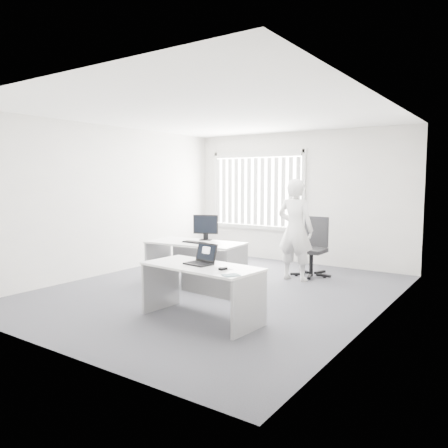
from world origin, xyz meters
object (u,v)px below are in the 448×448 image
Objects in this scene: desk_near at (202,280)px; laptop at (198,254)px; office_chair at (312,258)px; desk_far at (195,254)px; person at (295,230)px; monitor at (206,228)px.

desk_near is 4.71× the size of laptop.
laptop is at bearing -92.82° from office_chair.
desk_far is 0.93× the size of person.
office_chair is (1.33, 1.83, -0.19)m from desk_far.
monitor is at bearing 39.56° from person.
person reaches higher than office_chair.
person reaches higher than desk_far.
person is 5.31× the size of laptop.
office_chair is at bearing -104.07° from person.
office_chair is at bearing 28.19° from monitor.
desk_far is at bearing 137.21° from laptop.
person is (1.22, 1.31, 0.37)m from desk_far.
person is at bearing -102.10° from office_chair.
desk_near is 2.09m from monitor.
office_chair reaches higher than desk_near.
monitor is (0.01, 0.27, 0.43)m from desk_far.
person reaches higher than monitor.
office_chair is 2.49× the size of monitor.
desk_far is at bearing 45.87° from person.
monitor is (-1.18, 1.66, 0.45)m from desk_near.
laptop is at bearing -77.36° from monitor.
office_chair is 0.77m from person.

